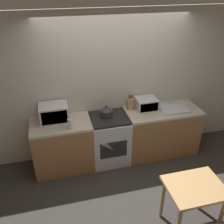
{
  "coord_description": "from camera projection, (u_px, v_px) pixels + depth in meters",
  "views": [
    {
      "loc": [
        -1.03,
        -2.87,
        3.06
      ],
      "look_at": [
        -0.15,
        0.59,
        1.05
      ],
      "focal_mm": 40.0,
      "sensor_mm": 36.0,
      "label": 1
    }
  ],
  "objects": [
    {
      "name": "stove_range",
      "position": [
        109.0,
        139.0,
        4.47
      ],
      "size": [
        0.65,
        0.62,
        0.9
      ],
      "color": "silver",
      "rests_on": "ground_plane"
    },
    {
      "name": "ground_plane",
      "position": [
        130.0,
        183.0,
        4.14
      ],
      "size": [
        16.0,
        16.0,
        0.0
      ],
      "primitive_type": "plane",
      "color": "#33302D"
    },
    {
      "name": "dining_table",
      "position": [
        194.0,
        194.0,
        3.16
      ],
      "size": [
        0.72,
        0.57,
        0.74
      ],
      "color": "tan",
      "rests_on": "ground_plane"
    },
    {
      "name": "counter_right_run",
      "position": [
        161.0,
        131.0,
        4.68
      ],
      "size": [
        1.34,
        0.62,
        0.9
      ],
      "color": "olive",
      "rests_on": "ground_plane"
    },
    {
      "name": "counter_left_run",
      "position": [
        63.0,
        145.0,
        4.29
      ],
      "size": [
        0.99,
        0.62,
        0.9
      ],
      "color": "olive",
      "rests_on": "ground_plane"
    },
    {
      "name": "wall_back",
      "position": [
        114.0,
        87.0,
        4.38
      ],
      "size": [
        10.0,
        0.06,
        2.6
      ],
      "color": "beige",
      "rests_on": "ground_plane"
    },
    {
      "name": "sink_basin",
      "position": [
        173.0,
        108.0,
        4.5
      ],
      "size": [
        0.49,
        0.41,
        0.24
      ],
      "color": "silver",
      "rests_on": "counter_right_run"
    },
    {
      "name": "knife_block",
      "position": [
        130.0,
        104.0,
        4.43
      ],
      "size": [
        0.1,
        0.08,
        0.28
      ],
      "color": "tan",
      "rests_on": "counter_right_run"
    },
    {
      "name": "toaster_oven",
      "position": [
        146.0,
        104.0,
        4.46
      ],
      "size": [
        0.37,
        0.32,
        0.2
      ],
      "color": "silver",
      "rests_on": "counter_right_run"
    },
    {
      "name": "bottle",
      "position": [
        70.0,
        123.0,
        3.9
      ],
      "size": [
        0.07,
        0.07,
        0.24
      ],
      "color": "silver",
      "rests_on": "counter_left_run"
    },
    {
      "name": "kettle",
      "position": [
        107.0,
        112.0,
        4.23
      ],
      "size": [
        0.21,
        0.21,
        0.21
      ],
      "color": "#2D2D2D",
      "rests_on": "stove_range"
    },
    {
      "name": "microwave",
      "position": [
        54.0,
        113.0,
        4.08
      ],
      "size": [
        0.46,
        0.34,
        0.29
      ],
      "color": "silver",
      "rests_on": "counter_left_run"
    }
  ]
}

